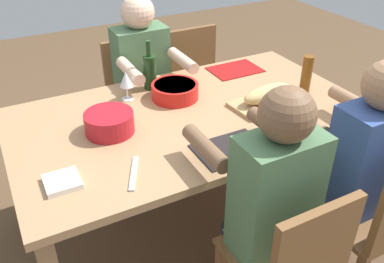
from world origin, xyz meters
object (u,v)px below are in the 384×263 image
wine_glass (126,81)px  chair_far_right (199,79)px  cutting_board (267,102)px  wine_bottle (150,71)px  serving_bowl_fruit (109,121)px  diner_near_center (269,195)px  napkin_stack (62,182)px  diner_near_right (359,160)px  chair_far_center (136,93)px  chair_near_right (380,220)px  bread_loaf (268,93)px  beer_bottle (307,75)px  diner_far_center (144,74)px  chair_near_center (291,262)px  serving_bowl_salad (174,90)px  dining_table (192,126)px

wine_glass → chair_far_right: bearing=35.9°
cutting_board → wine_bottle: (-0.49, 0.48, 0.10)m
serving_bowl_fruit → diner_near_center: bearing=-58.0°
wine_glass → napkin_stack: wine_glass is taller
chair_far_right → serving_bowl_fruit: 1.30m
diner_near_right → napkin_stack: 1.31m
diner_near_center → wine_glass: bearing=103.9°
diner_near_right → wine_glass: diner_near_right is taller
serving_bowl_fruit → cutting_board: (0.85, -0.12, -0.05)m
diner_near_center → chair_far_center: 1.55m
serving_bowl_fruit → wine_glass: (0.19, 0.28, 0.06)m
chair_near_right → cutting_board: bearing=97.4°
cutting_board → chair_far_center: bearing=113.4°
diner_near_center → bread_loaf: 0.72m
bread_loaf → beer_bottle: (0.28, 0.02, 0.04)m
chair_far_center → diner_far_center: bearing=-90.0°
chair_near_center → diner_far_center: 1.55m
cutting_board → wine_bottle: wine_bottle is taller
serving_bowl_fruit → chair_near_right: bearing=-43.0°
diner_near_center → bread_loaf: diner_near_center is taller
serving_bowl_salad → cutting_board: size_ratio=0.66×
serving_bowl_fruit → wine_bottle: wine_bottle is taller
napkin_stack → chair_near_right: bearing=-25.2°
chair_far_center → serving_bowl_fruit: bearing=-117.8°
chair_far_right → wine_glass: 1.00m
chair_near_right → beer_bottle: size_ratio=3.86×
dining_table → wine_bottle: wine_bottle is taller
chair_near_right → cutting_board: 0.81m
diner_near_center → diner_near_right: (0.51, 0.00, 0.00)m
chair_far_right → chair_far_center: bearing=180.0°
serving_bowl_salad → dining_table: bearing=-89.1°
chair_near_center → napkin_stack: size_ratio=6.07×
diner_far_center → beer_bottle: (0.69, -0.75, 0.15)m
dining_table → serving_bowl_salad: (-0.00, 0.20, 0.12)m
napkin_stack → wine_glass: bearing=49.6°
chair_near_center → chair_far_right: size_ratio=1.00×
chair_near_right → diner_near_right: bearing=90.0°
wine_bottle → beer_bottle: (0.76, -0.46, 0.00)m
serving_bowl_salad → cutting_board: 0.51m
bread_loaf → napkin_stack: 1.16m
bread_loaf → wine_bottle: 0.68m
chair_near_right → wine_glass: wine_glass is taller
wine_bottle → dining_table: bearing=-79.2°
wine_glass → wine_bottle: bearing=23.3°
chair_far_right → napkin_stack: 1.70m
wine_bottle → bread_loaf: bearing=-44.7°
bread_loaf → beer_bottle: beer_bottle is taller
wine_glass → cutting_board: bearing=-31.9°
dining_table → serving_bowl_fruit: 0.46m
diner_near_center → bread_loaf: (0.41, 0.58, 0.11)m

